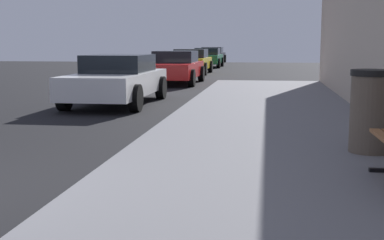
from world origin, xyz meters
TOP-DOWN VIEW (x-y plane):
  - sidewalk at (4.00, 0.00)m, footprint 4.00×32.00m
  - trash_bin at (5.25, 2.58)m, footprint 0.56×0.56m
  - car_white at (0.07, 8.77)m, footprint 1.93×4.56m
  - car_red at (0.32, 15.96)m, footprint 1.95×4.42m
  - car_yellow at (-0.06, 22.82)m, footprint 1.99×4.22m
  - car_green at (-0.07, 30.54)m, footprint 1.96×4.19m
  - car_black at (-0.56, 38.37)m, footprint 2.01×4.39m

SIDE VIEW (x-z plane):
  - sidewalk at x=4.00m, z-range 0.00..0.15m
  - car_green at x=-0.07m, z-range 0.01..1.28m
  - car_yellow at x=-0.06m, z-range 0.01..1.28m
  - car_red at x=0.32m, z-range 0.01..1.28m
  - car_white at x=0.07m, z-range 0.01..1.28m
  - car_black at x=-0.56m, z-range 0.01..1.28m
  - trash_bin at x=5.25m, z-range 0.15..1.23m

